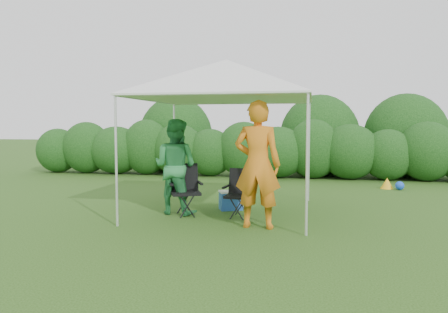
% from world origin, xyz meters
% --- Properties ---
extents(ground, '(70.00, 70.00, 0.00)m').
position_xyz_m(ground, '(0.00, 0.00, 0.00)').
color(ground, '#345D1D').
extents(hedge, '(15.45, 1.53, 1.80)m').
position_xyz_m(hedge, '(0.09, 6.00, 0.83)').
color(hedge, '#1F5119').
rests_on(hedge, ground).
extents(canopy, '(3.10, 3.10, 2.83)m').
position_xyz_m(canopy, '(0.00, 0.50, 2.46)').
color(canopy, silver).
rests_on(canopy, ground).
extents(chair_right, '(0.56, 0.51, 0.85)m').
position_xyz_m(chair_right, '(0.33, 0.14, 0.48)').
color(chair_right, black).
rests_on(chair_right, ground).
extents(chair_left, '(0.70, 0.68, 0.92)m').
position_xyz_m(chair_left, '(-0.69, 0.11, 0.52)').
color(chair_left, black).
rests_on(chair_left, ground).
extents(man, '(0.76, 0.52, 2.02)m').
position_xyz_m(man, '(0.73, -0.64, 1.01)').
color(man, orange).
rests_on(man, ground).
extents(woman, '(0.96, 0.81, 1.74)m').
position_xyz_m(woman, '(-0.89, 0.16, 0.87)').
color(woman, '#2E8C49').
rests_on(woman, ground).
extents(cooler, '(0.52, 0.46, 0.37)m').
position_xyz_m(cooler, '(0.04, 0.72, 0.18)').
color(cooler, '#2352A0').
rests_on(cooler, ground).
extents(bottle, '(0.07, 0.07, 0.25)m').
position_xyz_m(bottle, '(0.10, 0.68, 0.49)').
color(bottle, '#592D0C').
rests_on(bottle, cooler).
extents(lawn_toy, '(0.55, 0.45, 0.27)m').
position_xyz_m(lawn_toy, '(3.53, 4.16, 0.13)').
color(lawn_toy, yellow).
rests_on(lawn_toy, ground).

